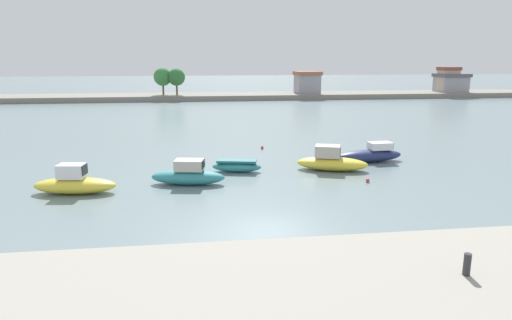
{
  "coord_description": "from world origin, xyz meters",
  "views": [
    {
      "loc": [
        -3.57,
        -20.09,
        8.11
      ],
      "look_at": [
        0.64,
        10.78,
        1.02
      ],
      "focal_mm": 31.41,
      "sensor_mm": 36.0,
      "label": 1
    }
  ],
  "objects_px": {
    "moored_boat_1": "(188,175)",
    "mooring_buoy_2": "(368,180)",
    "mooring_buoy_0": "(262,147)",
    "moored_boat_2": "(237,166)",
    "mooring_bollard": "(467,264)",
    "moored_boat_0": "(75,183)",
    "moored_boat_3": "(331,162)",
    "moored_boat_4": "(371,155)"
  },
  "relations": [
    {
      "from": "mooring_buoy_0",
      "to": "mooring_buoy_2",
      "type": "height_order",
      "value": "mooring_buoy_0"
    },
    {
      "from": "moored_boat_4",
      "to": "mooring_bollard",
      "type": "bearing_deg",
      "value": -109.33
    },
    {
      "from": "mooring_bollard",
      "to": "moored_boat_1",
      "type": "height_order",
      "value": "mooring_bollard"
    },
    {
      "from": "moored_boat_0",
      "to": "moored_boat_4",
      "type": "bearing_deg",
      "value": 22.4
    },
    {
      "from": "moored_boat_1",
      "to": "moored_boat_3",
      "type": "height_order",
      "value": "moored_boat_3"
    },
    {
      "from": "moored_boat_0",
      "to": "moored_boat_2",
      "type": "bearing_deg",
      "value": 28.09
    },
    {
      "from": "mooring_bollard",
      "to": "mooring_buoy_0",
      "type": "distance_m",
      "value": 28.34
    },
    {
      "from": "moored_boat_0",
      "to": "moored_boat_1",
      "type": "xyz_separation_m",
      "value": [
        6.9,
        1.06,
        0.01
      ]
    },
    {
      "from": "moored_boat_1",
      "to": "mooring_buoy_0",
      "type": "bearing_deg",
      "value": 69.84
    },
    {
      "from": "mooring_bollard",
      "to": "moored_boat_3",
      "type": "xyz_separation_m",
      "value": [
        1.84,
        19.65,
        -1.35
      ]
    },
    {
      "from": "mooring_bollard",
      "to": "mooring_buoy_2",
      "type": "bearing_deg",
      "value": 78.5
    },
    {
      "from": "moored_boat_0",
      "to": "mooring_buoy_2",
      "type": "distance_m",
      "value": 18.79
    },
    {
      "from": "moored_boat_4",
      "to": "mooring_buoy_0",
      "type": "xyz_separation_m",
      "value": [
        -7.87,
        6.26,
        -0.44
      ]
    },
    {
      "from": "moored_boat_0",
      "to": "mooring_buoy_0",
      "type": "xyz_separation_m",
      "value": [
        13.46,
        12.05,
        -0.47
      ]
    },
    {
      "from": "mooring_buoy_0",
      "to": "mooring_buoy_2",
      "type": "distance_m",
      "value": 13.26
    },
    {
      "from": "mooring_bollard",
      "to": "mooring_buoy_0",
      "type": "bearing_deg",
      "value": 94.17
    },
    {
      "from": "mooring_bollard",
      "to": "mooring_buoy_2",
      "type": "distance_m",
      "value": 16.49
    },
    {
      "from": "moored_boat_3",
      "to": "mooring_buoy_0",
      "type": "height_order",
      "value": "moored_boat_3"
    },
    {
      "from": "moored_boat_1",
      "to": "mooring_buoy_2",
      "type": "xyz_separation_m",
      "value": [
        11.89,
        -1.16,
        -0.49
      ]
    },
    {
      "from": "mooring_bollard",
      "to": "moored_boat_3",
      "type": "distance_m",
      "value": 19.79
    },
    {
      "from": "moored_boat_2",
      "to": "moored_boat_3",
      "type": "distance_m",
      "value": 7.01
    },
    {
      "from": "moored_boat_3",
      "to": "mooring_bollard",
      "type": "bearing_deg",
      "value": -76.17
    },
    {
      "from": "mooring_bollard",
      "to": "moored_boat_0",
      "type": "xyz_separation_m",
      "value": [
        -15.52,
        16.15,
        -1.39
      ]
    },
    {
      "from": "moored_boat_3",
      "to": "mooring_buoy_0",
      "type": "relative_size",
      "value": 20.51
    },
    {
      "from": "moored_boat_1",
      "to": "mooring_buoy_2",
      "type": "relative_size",
      "value": 18.99
    },
    {
      "from": "moored_boat_2",
      "to": "mooring_bollard",
      "type": "bearing_deg",
      "value": -63.67
    },
    {
      "from": "moored_boat_4",
      "to": "mooring_buoy_0",
      "type": "relative_size",
      "value": 20.54
    },
    {
      "from": "moored_boat_2",
      "to": "mooring_buoy_2",
      "type": "distance_m",
      "value": 9.35
    },
    {
      "from": "moored_boat_4",
      "to": "moored_boat_3",
      "type": "bearing_deg",
      "value": -154.55
    },
    {
      "from": "moored_boat_1",
      "to": "moored_boat_4",
      "type": "height_order",
      "value": "moored_boat_1"
    },
    {
      "from": "moored_boat_1",
      "to": "moored_boat_3",
      "type": "bearing_deg",
      "value": 23.83
    },
    {
      "from": "moored_boat_2",
      "to": "mooring_buoy_0",
      "type": "xyz_separation_m",
      "value": [
        3.1,
        8.1,
        -0.28
      ]
    },
    {
      "from": "moored_boat_2",
      "to": "mooring_buoy_2",
      "type": "xyz_separation_m",
      "value": [
        8.42,
        -4.05,
        -0.29
      ]
    },
    {
      "from": "moored_boat_3",
      "to": "moored_boat_4",
      "type": "bearing_deg",
      "value": 49.13
    },
    {
      "from": "moored_boat_1",
      "to": "moored_boat_2",
      "type": "distance_m",
      "value": 4.52
    },
    {
      "from": "moored_boat_2",
      "to": "mooring_buoy_2",
      "type": "bearing_deg",
      "value": -13.75
    },
    {
      "from": "mooring_bollard",
      "to": "moored_boat_4",
      "type": "height_order",
      "value": "mooring_bollard"
    },
    {
      "from": "mooring_bollard",
      "to": "moored_boat_0",
      "type": "relative_size",
      "value": 0.13
    },
    {
      "from": "mooring_bollard",
      "to": "moored_boat_1",
      "type": "bearing_deg",
      "value": 116.6
    },
    {
      "from": "moored_boat_1",
      "to": "mooring_buoy_2",
      "type": "height_order",
      "value": "moored_boat_1"
    },
    {
      "from": "moored_boat_3",
      "to": "mooring_buoy_2",
      "type": "xyz_separation_m",
      "value": [
        1.42,
        -3.6,
        -0.52
      ]
    },
    {
      "from": "moored_boat_0",
      "to": "moored_boat_2",
      "type": "distance_m",
      "value": 11.09
    }
  ]
}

